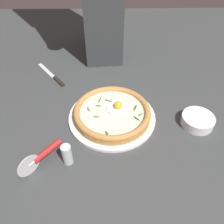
{
  "coord_description": "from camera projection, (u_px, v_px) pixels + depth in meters",
  "views": [
    {
      "loc": [
        0.04,
        0.61,
        0.63
      ],
      "look_at": [
        0.03,
        -0.01,
        0.03
      ],
      "focal_mm": 36.21,
      "sensor_mm": 36.0,
      "label": 1
    }
  ],
  "objects": [
    {
      "name": "ground_plane",
      "position": [
        120.0,
        123.0,
        0.88
      ],
      "size": [
        2.4,
        2.4,
        0.03
      ],
      "primitive_type": "cube",
      "color": "#383C3C",
      "rests_on": "ground"
    },
    {
      "name": "pizza_plate",
      "position": [
        112.0,
        117.0,
        0.88
      ],
      "size": [
        0.34,
        0.34,
        0.01
      ],
      "primitive_type": "cylinder",
      "color": "white",
      "rests_on": "ground"
    },
    {
      "name": "pizza",
      "position": [
        112.0,
        112.0,
        0.86
      ],
      "size": [
        0.29,
        0.29,
        0.05
      ],
      "color": "#B77D3F",
      "rests_on": "pizza_plate"
    },
    {
      "name": "side_bowl",
      "position": [
        197.0,
        120.0,
        0.85
      ],
      "size": [
        0.12,
        0.12,
        0.04
      ],
      "primitive_type": "cylinder",
      "color": "white",
      "rests_on": "ground"
    },
    {
      "name": "pizza_cutter",
      "position": [
        43.0,
        155.0,
        0.71
      ],
      "size": [
        0.11,
        0.13,
        0.08
      ],
      "color": "silver",
      "rests_on": "ground"
    },
    {
      "name": "table_knife",
      "position": [
        54.0,
        77.0,
        1.07
      ],
      "size": [
        0.16,
        0.2,
        0.01
      ],
      "color": "silver",
      "rests_on": "ground"
    },
    {
      "name": "pepper_shaker",
      "position": [
        67.0,
        155.0,
        0.71
      ],
      "size": [
        0.03,
        0.03,
        0.08
      ],
      "primitive_type": "cylinder",
      "color": "silver",
      "rests_on": "ground"
    }
  ]
}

